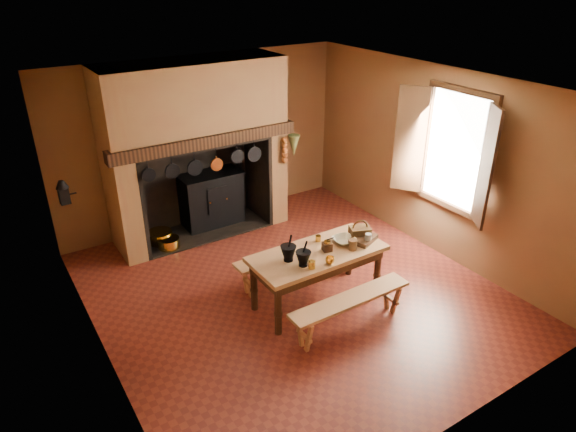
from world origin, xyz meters
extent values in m
plane|color=maroon|center=(0.00, 0.00, 0.00)|extent=(5.50, 5.50, 0.00)
plane|color=silver|center=(0.00, 0.00, 2.80)|extent=(5.50, 5.50, 0.00)
cube|color=brown|center=(0.00, 2.75, 1.40)|extent=(5.00, 0.02, 2.80)
cube|color=brown|center=(-2.50, 0.00, 1.40)|extent=(0.02, 5.50, 2.80)
cube|color=brown|center=(2.50, 0.00, 1.40)|extent=(0.02, 5.50, 2.80)
cube|color=brown|center=(0.00, -2.75, 1.40)|extent=(5.00, 0.02, 2.80)
cube|color=brown|center=(-1.55, 2.30, 1.40)|extent=(0.30, 0.90, 2.80)
cube|color=brown|center=(0.95, 2.30, 1.40)|extent=(0.30, 0.90, 2.80)
cube|color=brown|center=(-0.30, 2.30, 2.20)|extent=(2.20, 0.90, 1.20)
cube|color=#321B0E|center=(-0.30, 1.90, 1.69)|extent=(2.95, 0.22, 0.18)
cube|color=black|center=(-0.30, 2.72, 0.80)|extent=(2.20, 0.06, 1.60)
cube|color=black|center=(-0.30, 2.30, 0.01)|extent=(2.20, 0.90, 0.02)
cube|color=black|center=(-0.05, 2.45, 0.45)|extent=(1.00, 0.50, 0.90)
cube|color=black|center=(-0.05, 2.43, 0.92)|extent=(1.04, 0.54, 0.04)
cube|color=black|center=(-0.05, 2.19, 0.55)|extent=(0.35, 0.02, 0.45)
cylinder|color=black|center=(0.50, 2.45, 1.25)|extent=(0.10, 0.10, 0.70)
cylinder|color=gold|center=(-0.20, 2.17, 0.55)|extent=(0.03, 0.03, 0.03)
cylinder|color=gold|center=(0.10, 2.17, 0.55)|extent=(0.03, 0.03, 0.03)
cylinder|color=gold|center=(-1.05, 2.30, 0.10)|extent=(0.40, 0.40, 0.20)
cylinder|color=gold|center=(-1.00, 2.05, 0.09)|extent=(0.34, 0.34, 0.18)
cube|color=black|center=(-1.25, 2.40, 0.08)|extent=(0.18, 0.18, 0.16)
cone|color=#505A2A|center=(1.18, 1.79, 1.38)|extent=(0.20, 0.20, 0.35)
cube|color=white|center=(2.48, -0.40, 1.70)|extent=(0.02, 1.00, 1.60)
cube|color=#341F10|center=(2.45, -0.40, 2.54)|extent=(0.08, 1.16, 0.08)
cube|color=#341F10|center=(2.45, -0.40, 0.86)|extent=(0.08, 1.16, 0.08)
cube|color=#341F10|center=(2.25, -1.08, 1.70)|extent=(0.29, 0.39, 1.60)
cube|color=#341F10|center=(2.25, 0.28, 1.70)|extent=(0.29, 0.39, 1.60)
cube|color=black|center=(-2.42, 1.55, 1.45)|extent=(0.12, 0.12, 0.22)
cone|color=black|center=(-2.42, 1.55, 1.60)|extent=(0.16, 0.16, 0.10)
cylinder|color=black|center=(-2.33, 1.55, 1.45)|extent=(0.12, 0.02, 0.02)
cube|color=tan|center=(0.15, -0.35, 0.73)|extent=(1.76, 0.78, 0.06)
cube|color=#341F10|center=(0.15, -0.35, 0.63)|extent=(1.64, 0.66, 0.14)
cylinder|color=#341F10|center=(-0.64, -0.65, 0.35)|extent=(0.09, 0.09, 0.70)
cylinder|color=#341F10|center=(0.93, -0.65, 0.35)|extent=(0.09, 0.09, 0.70)
cylinder|color=#341F10|center=(-0.64, -0.06, 0.35)|extent=(0.09, 0.09, 0.70)
cylinder|color=#341F10|center=(0.93, -0.06, 0.35)|extent=(0.09, 0.09, 0.70)
cube|color=tan|center=(0.15, -1.04, 0.44)|extent=(1.65, 0.29, 0.04)
cube|color=tan|center=(0.15, 0.26, 0.46)|extent=(1.71, 0.30, 0.04)
cylinder|color=black|center=(-0.29, -0.33, 0.78)|extent=(0.12, 0.12, 0.04)
cone|color=black|center=(-0.29, -0.33, 0.88)|extent=(0.20, 0.20, 0.17)
cylinder|color=black|center=(-0.26, -0.33, 1.02)|extent=(0.08, 0.05, 0.16)
cylinder|color=black|center=(-0.20, -0.53, 0.78)|extent=(0.11, 0.11, 0.03)
cone|color=black|center=(-0.20, -0.53, 0.87)|extent=(0.19, 0.19, 0.16)
cylinder|color=black|center=(-0.18, -0.53, 1.01)|extent=(0.08, 0.03, 0.16)
cube|color=#341F10|center=(0.26, -0.39, 0.82)|extent=(0.14, 0.14, 0.11)
cylinder|color=gold|center=(0.26, -0.39, 0.89)|extent=(0.08, 0.08, 0.03)
cylinder|color=black|center=(0.30, -0.39, 0.92)|extent=(0.10, 0.04, 0.03)
cylinder|color=gold|center=(-0.15, -0.63, 0.81)|extent=(0.11, 0.11, 0.10)
cylinder|color=gold|center=(0.31, -0.13, 0.80)|extent=(0.08, 0.08, 0.08)
imported|color=beige|center=(0.57, -0.35, 0.80)|extent=(0.31, 0.31, 0.07)
cylinder|color=#50351D|center=(0.55, -0.55, 0.83)|extent=(0.12, 0.12, 0.14)
cylinder|color=beige|center=(0.81, -0.54, 0.84)|extent=(0.09, 0.09, 0.15)
cube|color=#523718|center=(0.84, -0.34, 0.84)|extent=(0.32, 0.28, 0.15)
torus|color=#523718|center=(0.84, -0.34, 0.91)|extent=(0.21, 0.10, 0.21)
cube|color=#341F10|center=(0.81, -0.45, 0.79)|extent=(0.43, 0.37, 0.06)
imported|color=gold|center=(0.10, -0.66, 0.81)|extent=(0.13, 0.13, 0.09)
camera|label=1|loc=(-3.22, -4.89, 4.07)|focal=32.00mm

